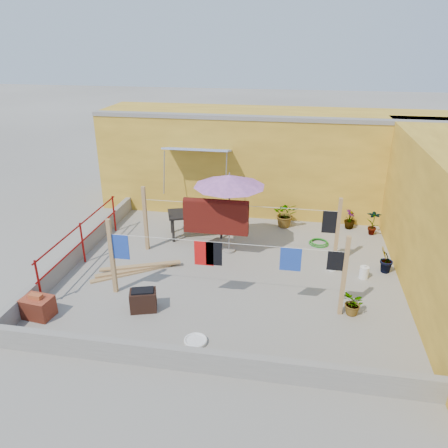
{
  "coord_description": "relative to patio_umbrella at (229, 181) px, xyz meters",
  "views": [
    {
      "loc": [
        1.42,
        -9.42,
        5.41
      ],
      "look_at": [
        -0.28,
        0.3,
        1.13
      ],
      "focal_mm": 35.0,
      "sensor_mm": 36.0,
      "label": 1
    }
  ],
  "objects": [
    {
      "name": "outdoor_table",
      "position": [
        -1.11,
        0.85,
        -1.33
      ],
      "size": [
        1.75,
        1.27,
        0.74
      ],
      "color": "black",
      "rests_on": "ground"
    },
    {
      "name": "brick_stack",
      "position": [
        -3.43,
        -3.64,
        -1.77
      ],
      "size": [
        0.66,
        0.51,
        0.53
      ],
      "color": "#993723",
      "rests_on": "ground"
    },
    {
      "name": "plant_back_b",
      "position": [
        3.34,
        2.15,
        -1.7
      ],
      "size": [
        0.42,
        0.42,
        0.59
      ],
      "primitive_type": "imported",
      "rotation": [
        0.0,
        0.0,
        1.23
      ],
      "color": "#225618",
      "rests_on": "ground"
    },
    {
      "name": "parapet_left",
      "position": [
        -3.81,
        -1.05,
        -1.78
      ],
      "size": [
        0.16,
        7.3,
        0.44
      ],
      "primitive_type": "cube",
      "color": "gray",
      "rests_on": "ground"
    },
    {
      "name": "plant_right_a",
      "position": [
        3.97,
        1.8,
        -1.6
      ],
      "size": [
        0.47,
        0.37,
        0.78
      ],
      "primitive_type": "imported",
      "rotation": [
        0.0,
        0.0,
        2.91
      ],
      "color": "#225618",
      "rests_on": "ground"
    },
    {
      "name": "clothesline_rig",
      "position": [
        -0.16,
        -0.52,
        -0.94
      ],
      "size": [
        5.09,
        2.35,
        1.8
      ],
      "color": "tan",
      "rests_on": "ground"
    },
    {
      "name": "plant_back_a",
      "position": [
        1.42,
        1.95,
        -1.59
      ],
      "size": [
        0.75,
        0.65,
        0.81
      ],
      "primitive_type": "imported",
      "rotation": [
        0.0,
        0.0,
        0.03
      ],
      "color": "#225618",
      "rests_on": "ground"
    },
    {
      "name": "water_jug_b",
      "position": [
        2.71,
        -0.56,
        -1.84
      ],
      "size": [
        0.23,
        0.23,
        0.36
      ],
      "color": "silver",
      "rests_on": "ground"
    },
    {
      "name": "red_railing",
      "position": [
        -3.58,
        -1.25,
        -1.28
      ],
      "size": [
        0.05,
        4.2,
        1.1
      ],
      "color": "maroon",
      "rests_on": "ground"
    },
    {
      "name": "parapet_front",
      "position": [
        0.27,
        -4.63,
        -1.78
      ],
      "size": [
        8.3,
        0.16,
        0.44
      ],
      "primitive_type": "cube",
      "color": "gray",
      "rests_on": "ground"
    },
    {
      "name": "patio_umbrella",
      "position": [
        0.0,
        0.0,
        0.0
      ],
      "size": [
        1.91,
        1.91,
        2.22
      ],
      "color": "gray",
      "rests_on": "ground"
    },
    {
      "name": "wall_back",
      "position": [
        0.77,
        3.64,
        -0.39
      ],
      "size": [
        11.0,
        3.27,
        3.21
      ],
      "color": "gold",
      "rests_on": "ground"
    },
    {
      "name": "lumber_pile",
      "position": [
        -2.09,
        -1.51,
        -1.93
      ],
      "size": [
        1.96,
        1.31,
        0.13
      ],
      "color": "tan",
      "rests_on": "ground"
    },
    {
      "name": "plant_right_c",
      "position": [
        3.03,
        -2.45,
        -1.72
      ],
      "size": [
        0.53,
        0.58,
        0.54
      ],
      "primitive_type": "imported",
      "rotation": [
        0.0,
        0.0,
        4.97
      ],
      "color": "#225618",
      "rests_on": "ground"
    },
    {
      "name": "water_jug_a",
      "position": [
        3.44,
        -0.84,
        -1.84
      ],
      "size": [
        0.22,
        0.22,
        0.35
      ],
      "color": "silver",
      "rests_on": "ground"
    },
    {
      "name": "ground",
      "position": [
        0.27,
        -1.05,
        -2.0
      ],
      "size": [
        80.0,
        80.0,
        0.0
      ],
      "primitive_type": "plane",
      "color": "#9E998E",
      "rests_on": "ground"
    },
    {
      "name": "brazier",
      "position": [
        -1.35,
        -3.03,
        -1.75
      ],
      "size": [
        0.63,
        0.51,
        0.49
      ],
      "color": "black",
      "rests_on": "ground"
    },
    {
      "name": "plant_right_b",
      "position": [
        3.97,
        -0.48,
        -1.64
      ],
      "size": [
        0.49,
        0.5,
        0.7
      ],
      "primitive_type": "imported",
      "rotation": [
        0.0,
        0.0,
        4.04
      ],
      "color": "#225618",
      "rests_on": "ground"
    },
    {
      "name": "green_hose",
      "position": [
        2.42,
        0.89,
        -1.96
      ],
      "size": [
        0.56,
        0.56,
        0.08
      ],
      "color": "#1B7A1B",
      "rests_on": "ground"
    },
    {
      "name": "white_basin",
      "position": [
        -0.01,
        -3.9,
        -1.95
      ],
      "size": [
        0.45,
        0.45,
        0.08
      ],
      "color": "silver",
      "rests_on": "ground"
    }
  ]
}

